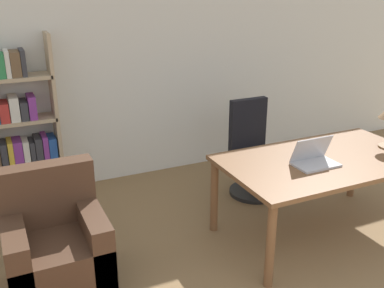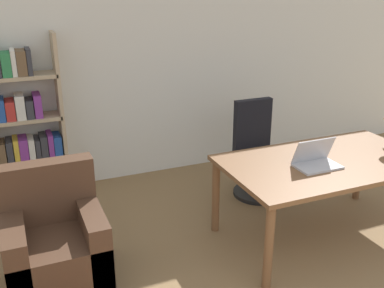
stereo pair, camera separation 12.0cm
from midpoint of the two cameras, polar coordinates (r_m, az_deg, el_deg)
name	(u,v)px [view 1 (the left image)]	position (r m, az deg, el deg)	size (l,w,h in m)	color
wall_back	(142,60)	(5.09, -7.11, 10.59)	(8.00, 0.06, 2.70)	silver
desk	(323,167)	(4.05, 15.49, -2.83)	(1.78, 1.02, 0.74)	brown
laptop	(314,159)	(3.86, 14.38, -1.82)	(0.37, 0.23, 0.23)	#B2B2B7
office_chair	(252,154)	(4.83, 6.94, -1.30)	(0.53, 0.53, 1.01)	black
armchair	(57,250)	(3.58, -17.76, -12.74)	(0.71, 0.68, 0.91)	#472D1E
bookshelf	(18,132)	(4.81, -21.85, 1.39)	(0.72, 0.28, 1.71)	tan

